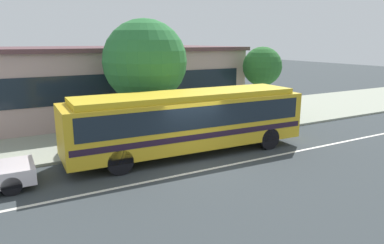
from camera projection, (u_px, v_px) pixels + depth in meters
name	position (u px, v px, depth m)	size (l,w,h in m)	color
ground_plane	(195.00, 164.00, 14.48)	(120.00, 120.00, 0.00)	#333A3D
sidewalk_slab	(137.00, 128.00, 20.16)	(60.00, 8.00, 0.12)	#979C89
lane_stripe_center	(205.00, 170.00, 13.80)	(56.00, 0.16, 0.01)	silver
transit_bus	(188.00, 118.00, 15.47)	(10.75, 2.87, 2.75)	gold
pedestrian_waiting_near_sign	(160.00, 122.00, 17.08)	(0.35, 0.35, 1.67)	#3F2836
pedestrian_walking_along_curb	(186.00, 117.00, 18.25)	(0.42, 0.42, 1.63)	#382E40
bus_stop_sign	(257.00, 100.00, 19.57)	(0.13, 0.44, 2.45)	gray
street_tree_near_stop	(145.00, 62.00, 18.20)	(4.32, 4.32, 5.91)	brown
street_tree_mid_block	(262.00, 67.00, 22.88)	(2.52, 2.52, 4.43)	brown
station_building	(91.00, 82.00, 23.37)	(19.34, 8.82, 4.52)	#B29591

